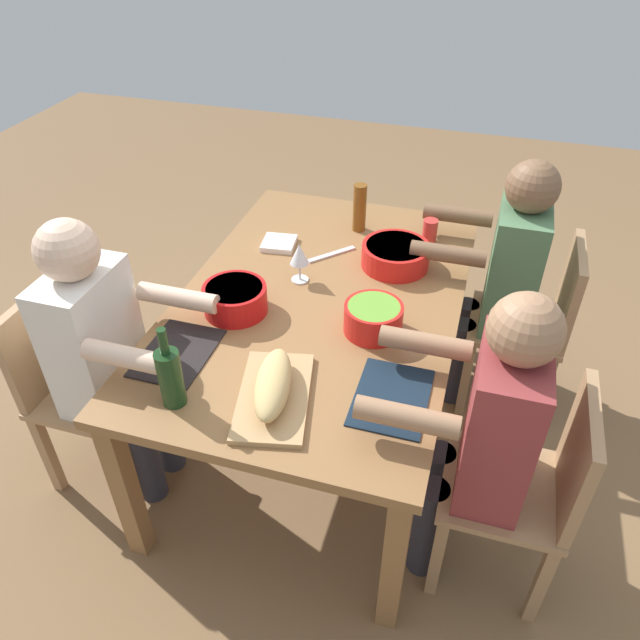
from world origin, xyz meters
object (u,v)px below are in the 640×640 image
(diner_far_right, at_px, (485,427))
(bread_loaf, at_px, (273,384))
(wine_bottle, at_px, (170,376))
(beer_bottle, at_px, (360,208))
(napkin_stack, at_px, (279,243))
(chair_far_left, at_px, (536,319))
(cup_far_left, at_px, (430,231))
(serving_bowl_greens, at_px, (396,254))
(serving_bowl_salad, at_px, (373,317))
(cutting_board, at_px, (274,396))
(diner_near_right, at_px, (105,347))
(serving_bowl_fruit, at_px, (235,297))
(chair_far_right, at_px, (532,485))
(diner_far_left, at_px, (503,272))
(chair_near_right, at_px, (76,380))
(wine_glass, at_px, (299,256))
(dining_table, at_px, (320,314))

(diner_far_right, xyz_separation_m, bread_loaf, (0.11, -0.65, 0.11))
(wine_bottle, xyz_separation_m, beer_bottle, (-1.24, 0.29, 0.00))
(diner_far_right, distance_m, napkin_stack, 1.24)
(chair_far_left, distance_m, cup_far_left, 0.61)
(serving_bowl_greens, relative_size, serving_bowl_salad, 1.33)
(cutting_board, bearing_deg, diner_near_right, -99.12)
(diner_near_right, distance_m, serving_bowl_fruit, 0.50)
(chair_far_right, height_order, diner_far_left, diner_far_left)
(beer_bottle, relative_size, cup_far_left, 2.07)
(chair_near_right, relative_size, diner_far_right, 0.71)
(chair_near_right, xyz_separation_m, wine_glass, (-0.55, 0.74, 0.37))
(cutting_board, height_order, cup_far_left, cup_far_left)
(dining_table, xyz_separation_m, napkin_stack, (-0.32, -0.29, 0.09))
(serving_bowl_salad, height_order, beer_bottle, beer_bottle)
(dining_table, height_order, serving_bowl_salad, serving_bowl_salad)
(diner_near_right, distance_m, wine_glass, 0.80)
(diner_near_right, xyz_separation_m, chair_far_left, (-0.92, 1.53, -0.21))
(serving_bowl_salad, distance_m, napkin_stack, 0.71)
(diner_near_right, height_order, diner_far_left, same)
(dining_table, xyz_separation_m, chair_far_left, (-0.46, 0.86, -0.18))
(beer_bottle, xyz_separation_m, cup_far_left, (0.02, 0.32, -0.06))
(chair_near_right, relative_size, serving_bowl_salad, 4.02)
(cutting_board, xyz_separation_m, beer_bottle, (-1.14, -0.00, 0.10))
(serving_bowl_fruit, relative_size, wine_glass, 1.44)
(serving_bowl_fruit, xyz_separation_m, beer_bottle, (-0.74, 0.29, 0.05))
(dining_table, relative_size, cutting_board, 4.18)
(chair_far_right, distance_m, serving_bowl_salad, 0.76)
(serving_bowl_salad, relative_size, wine_bottle, 0.73)
(wine_glass, bearing_deg, dining_table, 50.71)
(chair_near_right, bearing_deg, dining_table, 118.21)
(diner_near_right, bearing_deg, chair_near_right, -90.00)
(serving_bowl_fruit, bearing_deg, wine_glass, 147.82)
(chair_near_right, relative_size, serving_bowl_fruit, 3.55)
(napkin_stack, bearing_deg, bread_loaf, 18.85)
(wine_glass, bearing_deg, diner_far_left, 115.09)
(dining_table, relative_size, beer_bottle, 7.60)
(beer_bottle, bearing_deg, serving_bowl_fruit, -21.71)
(diner_near_right, bearing_deg, diner_far_left, 124.32)
(serving_bowl_salad, distance_m, cup_far_left, 0.70)
(chair_far_right, xyz_separation_m, serving_bowl_fruit, (-0.29, -1.14, 0.32))
(chair_far_left, distance_m, serving_bowl_greens, 0.71)
(diner_far_left, bearing_deg, cup_far_left, -104.94)
(chair_near_right, height_order, cup_far_left, chair_near_right)
(diner_far_left, height_order, cup_far_left, diner_far_left)
(chair_far_left, relative_size, serving_bowl_salad, 4.02)
(beer_bottle, xyz_separation_m, wine_glass, (0.47, -0.13, 0.01))
(dining_table, xyz_separation_m, serving_bowl_salad, (0.14, 0.24, 0.14))
(serving_bowl_greens, xyz_separation_m, cup_far_left, (-0.24, 0.11, -0.00))
(dining_table, relative_size, bread_loaf, 5.23)
(chair_near_right, distance_m, serving_bowl_greens, 1.37)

